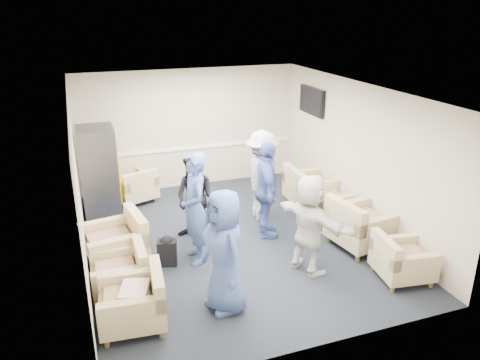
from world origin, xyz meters
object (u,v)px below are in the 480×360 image
object	(u,v)px
armchair_right_midfar	(323,204)
person_front_right	(309,224)
armchair_right_far	(307,189)
armchair_corner	(135,188)
armchair_left_near	(136,303)
vending_machine	(99,171)
armchair_left_far	(118,245)
person_mid_left	(195,209)
person_front_left	(224,252)
armchair_left_mid	(123,273)
armchair_right_near	(400,261)
person_mid_right	(267,190)
person_back_left	(196,199)
armchair_right_midnear	(358,227)
person_back_right	(262,176)

from	to	relation	value
armchair_right_midfar	person_front_right	bearing A→B (deg)	143.35
armchair_right_far	armchair_corner	size ratio (longest dim) A/B	0.91
armchair_left_near	vending_machine	bearing A→B (deg)	-172.80
armchair_left_far	person_mid_left	bearing A→B (deg)	69.36
armchair_left_near	person_front_left	world-z (taller)	person_front_left
armchair_left_near	armchair_left_mid	bearing A→B (deg)	-169.63
armchair_right_midfar	armchair_left_near	bearing A→B (deg)	117.30
armchair_right_near	armchair_left_mid	bearing A→B (deg)	83.39
vending_machine	person_mid_right	size ratio (longest dim) A/B	0.99
armchair_right_midfar	person_mid_left	distance (m)	2.88
armchair_corner	person_back_left	size ratio (longest dim) A/B	0.65
armchair_left_mid	person_mid_left	xyz separation A→B (m)	(1.25, 0.55, 0.62)
armchair_left_near	person_front_right	size ratio (longest dim) A/B	0.56
armchair_right_midnear	person_front_right	world-z (taller)	person_front_right
armchair_left_mid	person_front_left	size ratio (longest dim) A/B	0.45
vending_machine	person_back_right	world-z (taller)	person_back_right
person_back_right	person_mid_right	distance (m)	0.75
vending_machine	person_front_right	size ratio (longest dim) A/B	1.09
person_back_right	person_front_right	bearing A→B (deg)	-178.76
person_front_right	armchair_right_far	bearing A→B (deg)	-47.02
armchair_left_far	armchair_corner	size ratio (longest dim) A/B	1.03
armchair_corner	person_mid_left	size ratio (longest dim) A/B	0.55
armchair_corner	person_front_left	bearing A→B (deg)	78.70
armchair_left_mid	armchair_left_far	bearing A→B (deg)	179.06
armchair_left_far	armchair_left_mid	bearing A→B (deg)	-10.38
person_mid_right	armchair_right_midfar	bearing A→B (deg)	-65.13
armchair_left_mid	person_front_right	bearing A→B (deg)	83.44
armchair_left_far	armchair_right_midnear	size ratio (longest dim) A/B	0.98
person_mid_left	person_back_right	xyz separation A→B (m)	(1.63, 1.14, -0.04)
armchair_left_mid	armchair_right_midnear	world-z (taller)	armchair_right_midnear
armchair_left_far	person_front_left	world-z (taller)	person_front_left
armchair_right_midfar	person_back_left	xyz separation A→B (m)	(-2.55, 0.05, 0.45)
armchair_right_far	person_back_left	world-z (taller)	person_back_left
armchair_left_near	vending_machine	xyz separation A→B (m)	(-0.15, 3.89, 0.56)
armchair_right_near	person_back_left	size ratio (longest dim) A/B	0.55
armchair_right_midfar	person_back_right	bearing A→B (deg)	66.20
armchair_right_midnear	vending_machine	world-z (taller)	vending_machine
armchair_left_near	armchair_right_midfar	xyz separation A→B (m)	(3.91, 2.04, 0.00)
armchair_right_far	person_mid_left	bearing A→B (deg)	119.72
person_back_left	armchair_corner	bearing A→B (deg)	156.12
armchair_right_midnear	person_back_right	world-z (taller)	person_back_right
armchair_right_midfar	person_front_left	bearing A→B (deg)	127.17
armchair_right_near	person_front_right	bearing A→B (deg)	67.95
armchair_right_midnear	armchair_right_midfar	world-z (taller)	armchair_right_midnear
armchair_right_near	armchair_corner	world-z (taller)	armchair_corner
armchair_left_near	person_mid_left	bearing A→B (deg)	144.88
armchair_left_mid	armchair_right_near	distance (m)	4.19
armchair_right_far	person_back_left	xyz separation A→B (m)	(-2.59, -0.71, 0.43)
armchair_left_far	person_back_right	distance (m)	3.03
person_mid_left	person_mid_right	bearing A→B (deg)	106.13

